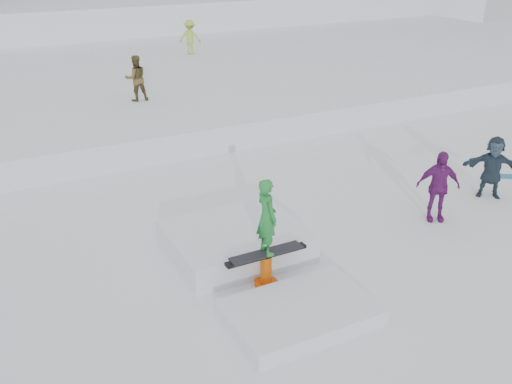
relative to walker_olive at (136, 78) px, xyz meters
name	(u,v)px	position (x,y,z in m)	size (l,w,h in m)	color
ground	(283,294)	(-0.70, -10.99, -1.55)	(120.00, 120.00, 0.00)	white
snow_berm	(33,20)	(-0.70, 19.01, -0.35)	(60.00, 14.00, 2.40)	white
snow_midrise	(86,83)	(-0.70, 5.01, -1.15)	(50.00, 18.00, 0.80)	white
walker_olive	(136,78)	(0.00, 0.00, 0.00)	(0.73, 0.57, 1.50)	brown
walker_ygreen	(190,37)	(4.52, 6.66, 0.02)	(0.99, 0.57, 1.54)	#A9CA43
spectator_purple	(438,186)	(3.80, -10.01, -0.73)	(0.96, 0.40, 1.63)	#6D1D6D
spectator_dark	(493,167)	(5.88, -9.68, -0.78)	(1.42, 0.45, 1.53)	#283B49
jib_rail_feature	(252,256)	(-0.82, -10.01, -1.25)	(2.60, 4.40, 2.11)	white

